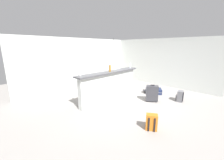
% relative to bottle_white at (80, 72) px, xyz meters
% --- Properties ---
extents(ground_plane, '(13.00, 13.00, 0.05)m').
position_rel_bottle_white_xyz_m(ground_plane, '(1.73, -0.62, -1.29)').
color(ground_plane, gray).
extents(wall_back, '(6.60, 0.10, 2.50)m').
position_rel_bottle_white_xyz_m(wall_back, '(1.73, 2.43, -0.02)').
color(wall_back, silver).
rests_on(wall_back, ground_plane).
extents(wall_right, '(0.10, 6.00, 2.50)m').
position_rel_bottle_white_xyz_m(wall_right, '(4.78, -0.32, -0.02)').
color(wall_right, silver).
rests_on(wall_right, ground_plane).
extents(partition_half_wall, '(2.80, 0.20, 1.10)m').
position_rel_bottle_white_xyz_m(partition_half_wall, '(1.29, -0.06, -0.72)').
color(partition_half_wall, silver).
rests_on(partition_half_wall, ground_plane).
extents(bar_countertop, '(2.96, 0.40, 0.05)m').
position_rel_bottle_white_xyz_m(bar_countertop, '(1.29, -0.06, -0.15)').
color(bar_countertop, '#4C4C51').
rests_on(bar_countertop, partition_half_wall).
extents(bottle_white, '(0.06, 0.06, 0.24)m').
position_rel_bottle_white_xyz_m(bottle_white, '(0.00, 0.00, 0.00)').
color(bottle_white, silver).
rests_on(bottle_white, bar_countertop).
extents(bottle_amber, '(0.07, 0.07, 0.25)m').
position_rel_bottle_white_xyz_m(bottle_amber, '(1.27, -0.09, 0.00)').
color(bottle_amber, '#9E661E').
rests_on(bottle_amber, bar_countertop).
extents(bottle_clear, '(0.06, 0.06, 0.24)m').
position_rel_bottle_white_xyz_m(bottle_clear, '(2.54, -0.10, -0.00)').
color(bottle_clear, silver).
rests_on(bottle_clear, bar_countertop).
extents(dining_table, '(1.10, 0.80, 0.74)m').
position_rel_bottle_white_xyz_m(dining_table, '(2.95, 1.14, -0.62)').
color(dining_table, brown).
rests_on(dining_table, ground_plane).
extents(dining_chair_near_partition, '(0.49, 0.49, 0.93)m').
position_rel_bottle_white_xyz_m(dining_chair_near_partition, '(2.88, 0.54, -0.75)').
color(dining_chair_near_partition, '#9E754C').
rests_on(dining_chair_near_partition, ground_plane).
extents(pendant_lamp, '(0.34, 0.34, 0.78)m').
position_rel_bottle_white_xyz_m(pendant_lamp, '(2.85, 1.22, 0.57)').
color(pendant_lamp, black).
extents(suitcase_flat_navy, '(0.79, 0.87, 0.22)m').
position_rel_bottle_white_xyz_m(suitcase_flat_navy, '(3.24, -0.94, -1.16)').
color(suitcase_flat_navy, '#1E284C').
rests_on(suitcase_flat_navy, ground_plane).
extents(backpack_orange, '(0.33, 0.33, 0.42)m').
position_rel_bottle_white_xyz_m(backpack_orange, '(0.54, -2.31, -1.07)').
color(backpack_orange, orange).
rests_on(backpack_orange, ground_plane).
extents(backpack_grey, '(0.31, 0.28, 0.42)m').
position_rel_bottle_white_xyz_m(backpack_grey, '(3.04, -2.15, -1.07)').
color(backpack_grey, slate).
rests_on(backpack_grey, ground_plane).
extents(suitcase_upright_charcoal, '(0.44, 0.50, 0.67)m').
position_rel_bottle_white_xyz_m(suitcase_upright_charcoal, '(2.28, -1.37, -0.94)').
color(suitcase_upright_charcoal, '#38383D').
rests_on(suitcase_upright_charcoal, ground_plane).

